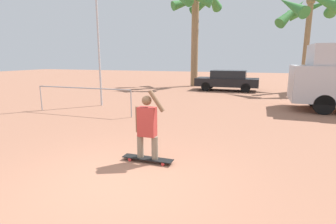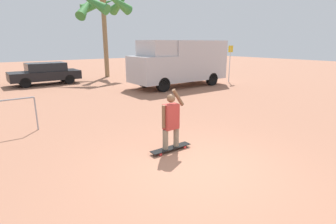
# 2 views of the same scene
# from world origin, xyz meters

# --- Properties ---
(ground_plane) EXTENTS (80.00, 80.00, 0.00)m
(ground_plane) POSITION_xyz_m (0.00, 0.00, 0.00)
(ground_plane) COLOR #A36B51
(skateboard) EXTENTS (1.14, 0.23, 0.09)m
(skateboard) POSITION_xyz_m (0.12, 1.10, 0.07)
(skateboard) COLOR black
(skateboard) RESTS_ON ground_plane
(person_skateboarder) EXTENTS (0.67, 0.22, 1.50)m
(person_skateboarder) POSITION_xyz_m (0.12, 1.10, 0.85)
(person_skateboarder) COLOR gray
(person_skateboarder) RESTS_ON skateboard
(parked_car_black) EXTENTS (4.25, 1.81, 1.41)m
(parked_car_black) POSITION_xyz_m (0.21, 14.85, 0.74)
(parked_car_black) COLOR black
(parked_car_black) RESTS_ON ground_plane
(palm_tree_near_van) EXTENTS (4.18, 4.34, 6.53)m
(palm_tree_near_van) POSITION_xyz_m (5.11, 16.22, 5.35)
(palm_tree_near_van) COLOR #8E704C
(palm_tree_near_van) RESTS_ON ground_plane
(palm_tree_center_background) EXTENTS (4.13, 4.45, 7.50)m
(palm_tree_center_background) POSITION_xyz_m (-2.69, 17.07, 6.03)
(palm_tree_center_background) COLOR #8E704C
(palm_tree_center_background) RESTS_ON ground_plane
(flagpole) EXTENTS (0.97, 0.12, 8.01)m
(flagpole) POSITION_xyz_m (-4.71, 6.81, 4.49)
(flagpole) COLOR #B7B7BC
(flagpole) RESTS_ON ground_plane
(plaza_railing_segment) EXTENTS (4.40, 0.05, 1.08)m
(plaza_railing_segment) POSITION_xyz_m (-4.41, 4.95, 0.91)
(plaza_railing_segment) COLOR #99999E
(plaza_railing_segment) RESTS_ON ground_plane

